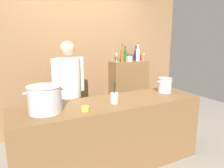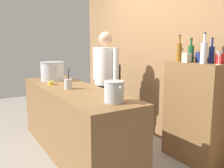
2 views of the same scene
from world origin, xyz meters
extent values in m
plane|color=gray|center=(0.00, 0.00, 0.00)|extent=(8.00, 8.00, 0.00)
cube|color=olive|center=(0.00, 1.40, 1.50)|extent=(4.40, 0.10, 3.00)
cube|color=brown|center=(0.00, 0.00, 0.45)|extent=(2.43, 0.70, 0.90)
cube|color=brown|center=(1.00, 1.19, 0.63)|extent=(0.76, 0.32, 1.26)
cylinder|color=black|center=(-0.25, 0.73, 0.42)|extent=(0.14, 0.14, 0.84)
cylinder|color=black|center=(-0.44, 0.67, 0.42)|extent=(0.14, 0.14, 0.84)
cylinder|color=white|center=(-0.35, 0.70, 1.13)|extent=(0.34, 0.34, 0.58)
cube|color=black|center=(-0.40, 0.87, 0.89)|extent=(0.29, 0.10, 0.52)
cylinder|color=white|center=(-0.13, 0.76, 1.16)|extent=(0.09, 0.09, 0.52)
cylinder|color=white|center=(-0.56, 0.64, 1.16)|extent=(0.09, 0.09, 0.52)
sphere|color=tan|center=(-0.35, 0.70, 1.55)|extent=(0.21, 0.21, 0.21)
cylinder|color=#B7BABF|center=(-0.81, -0.01, 1.04)|extent=(0.36, 0.36, 0.29)
cylinder|color=#B7BABF|center=(-0.81, -0.01, 1.19)|extent=(0.37, 0.37, 0.01)
cube|color=#B7BABF|center=(-1.00, -0.01, 1.13)|extent=(0.04, 0.02, 0.02)
cube|color=#B7BABF|center=(-0.61, -0.01, 1.13)|extent=(0.04, 0.02, 0.02)
cylinder|color=#B7BABF|center=(0.93, 0.06, 1.01)|extent=(0.20, 0.20, 0.21)
cylinder|color=#B7BABF|center=(0.93, 0.06, 1.12)|extent=(0.21, 0.21, 0.01)
cube|color=#B7BABF|center=(0.81, 0.06, 1.08)|extent=(0.04, 0.02, 0.02)
cube|color=#B7BABF|center=(1.05, 0.06, 1.08)|extent=(0.04, 0.02, 0.02)
cylinder|color=#B7BABF|center=(0.01, -0.07, 0.97)|extent=(0.10, 0.10, 0.13)
cylinder|color=#262626|center=(0.01, -0.07, 1.05)|extent=(0.03, 0.04, 0.25)
cylinder|color=#262626|center=(0.01, -0.06, 1.03)|extent=(0.03, 0.02, 0.23)
cylinder|color=yellow|center=(-0.41, -0.17, 0.93)|extent=(0.09, 0.09, 0.05)
cylinder|color=silver|center=(1.16, 1.12, 1.38)|extent=(0.08, 0.08, 0.24)
cylinder|color=silver|center=(1.16, 1.12, 1.55)|extent=(0.03, 0.03, 0.10)
cylinder|color=black|center=(1.16, 1.12, 1.61)|extent=(0.03, 0.03, 0.01)
cylinder|color=#1E592D|center=(0.91, 1.19, 1.36)|extent=(0.07, 0.07, 0.20)
cylinder|color=#1E592D|center=(0.91, 1.19, 1.50)|extent=(0.03, 0.03, 0.08)
cylinder|color=black|center=(0.91, 1.19, 1.55)|extent=(0.03, 0.03, 0.01)
cylinder|color=#8C5919|center=(0.80, 1.11, 1.38)|extent=(0.06, 0.06, 0.23)
cylinder|color=#8C5919|center=(0.80, 1.11, 1.54)|extent=(0.02, 0.02, 0.09)
cylinder|color=black|center=(0.80, 1.11, 1.59)|extent=(0.03, 0.03, 0.01)
cylinder|color=navy|center=(1.18, 1.23, 1.36)|extent=(0.06, 0.06, 0.19)
cylinder|color=navy|center=(1.18, 1.23, 1.50)|extent=(0.02, 0.02, 0.09)
cylinder|color=black|center=(1.18, 1.23, 1.55)|extent=(0.03, 0.03, 0.01)
cylinder|color=silver|center=(0.73, 1.21, 1.27)|extent=(0.06, 0.06, 0.01)
cylinder|color=silver|center=(0.73, 1.21, 1.31)|extent=(0.01, 0.01, 0.08)
cone|color=silver|center=(0.73, 1.21, 1.39)|extent=(0.07, 0.07, 0.08)
cylinder|color=silver|center=(1.32, 1.17, 1.27)|extent=(0.06, 0.06, 0.01)
cylinder|color=silver|center=(1.32, 1.17, 1.30)|extent=(0.01, 0.01, 0.07)
cone|color=silver|center=(1.32, 1.17, 1.37)|extent=(0.08, 0.08, 0.08)
cube|color=beige|center=(0.94, 1.09, 1.32)|extent=(0.08, 0.08, 0.11)
cube|color=navy|center=(1.03, 1.23, 1.33)|extent=(0.09, 0.09, 0.12)
cube|color=red|center=(1.27, 1.26, 1.32)|extent=(0.08, 0.08, 0.11)
camera|label=1|loc=(-1.13, -2.22, 1.67)|focal=32.68mm
camera|label=2|loc=(3.03, -1.25, 1.52)|focal=39.79mm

